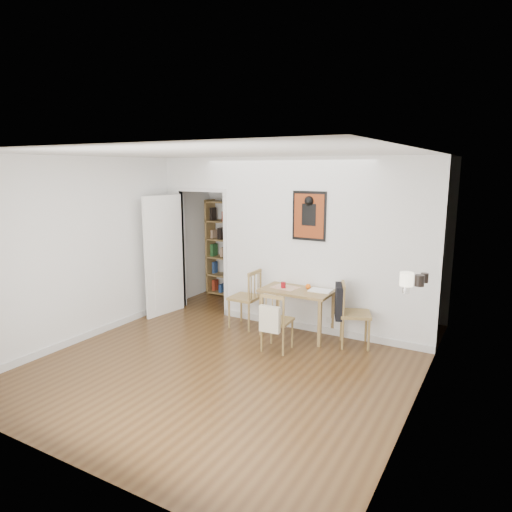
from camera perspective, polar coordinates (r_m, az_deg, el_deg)
The scene contains 15 objects.
ground at distance 6.16m, azimuth -2.19°, elevation -12.39°, with size 5.20×5.20×0.00m, color #55381B.
room_shell at distance 6.88m, azimuth 4.30°, elevation 1.40°, with size 5.20×5.20×5.20m.
dining_table at distance 6.72m, azimuth 5.23°, elevation -4.83°, with size 1.03×0.65×0.70m.
chair_left at distance 7.07m, azimuth -1.41°, elevation -5.30°, with size 0.46×0.46×0.92m.
chair_right at distance 6.47m, azimuth 12.12°, elevation -7.05°, with size 0.63×0.59×0.90m.
chair_front at distance 6.20m, azimuth 2.61°, elevation -8.11°, with size 0.42×0.48×0.81m.
bookshelf at distance 8.75m, azimuth -3.73°, elevation 0.88°, with size 0.78×0.31×1.84m.
fireplace at distance 5.44m, azimuth 19.30°, elevation -9.27°, with size 0.45×1.25×1.16m.
red_glass at distance 6.72m, azimuth 3.43°, elevation -3.64°, with size 0.07×0.07×0.09m, color maroon.
orange_fruit at distance 6.71m, azimuth 6.53°, elevation -3.80°, with size 0.08×0.08×0.08m, color #FF660D.
placemat at distance 6.77m, azimuth 3.67°, elevation -3.92°, with size 0.38×0.28×0.00m, color beige.
notebook at distance 6.63m, azimuth 8.07°, elevation -4.28°, with size 0.31×0.23×0.02m, color white.
mantel_lamp at distance 4.96m, azimuth 18.30°, elevation -2.92°, with size 0.14×0.14×0.22m.
ceramic_jar_a at distance 5.32m, azimuth 19.76°, elevation -2.91°, with size 0.10×0.10×0.13m, color black.
ceramic_jar_b at distance 5.51m, azimuth 20.32°, elevation -2.57°, with size 0.09×0.09×0.11m, color black.
Camera 1 is at (2.97, -4.81, 2.44)m, focal length 32.00 mm.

